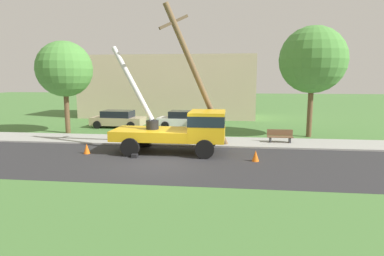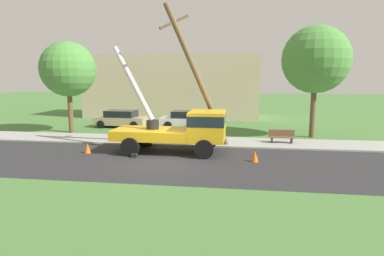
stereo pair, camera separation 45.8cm
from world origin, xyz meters
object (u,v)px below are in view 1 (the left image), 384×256
utility_truck (184,128)px  park_bench (280,137)px  traffic_cone_curbside (207,144)px  roadside_tree_far (65,69)px  roadside_tree_near (313,60)px  parked_sedan_tan (118,119)px  traffic_cone_ahead (256,156)px  leaning_utility_pole (197,77)px  parked_sedan_white (185,120)px  traffic_cone_behind (87,149)px

utility_truck → park_bench: utility_truck is taller
traffic_cone_curbside → roadside_tree_far: 12.52m
traffic_cone_curbside → roadside_tree_near: bearing=34.8°
traffic_cone_curbside → parked_sedan_tan: (-8.07, 7.38, 0.43)m
parked_sedan_tan → park_bench: size_ratio=2.80×
traffic_cone_ahead → parked_sedan_tan: parked_sedan_tan is taller
leaning_utility_pole → roadside_tree_far: bearing=157.6°
utility_truck → roadside_tree_near: 10.80m
traffic_cone_curbside → parked_sedan_white: (-2.44, 7.67, 0.43)m
utility_truck → traffic_cone_curbside: utility_truck is taller
parked_sedan_tan → parked_sedan_white: same height
leaning_utility_pole → traffic_cone_behind: 7.38m
parked_sedan_tan → roadside_tree_near: (14.93, -2.61, 4.63)m
traffic_cone_behind → traffic_cone_curbside: same height
traffic_cone_curbside → parked_sedan_tan: size_ratio=0.12×
traffic_cone_behind → parked_sedan_white: (4.07, 9.78, 0.43)m
traffic_cone_curbside → parked_sedan_white: size_ratio=0.12×
traffic_cone_behind → parked_sedan_white: size_ratio=0.12×
leaning_utility_pole → park_bench: bearing=21.1°
parked_sedan_white → roadside_tree_near: bearing=-17.4°
parked_sedan_tan → roadside_tree_near: 15.85m
parked_sedan_tan → traffic_cone_ahead: bearing=-43.3°
traffic_cone_ahead → roadside_tree_near: 9.96m
traffic_cone_ahead → roadside_tree_far: 15.82m
leaning_utility_pole → parked_sedan_white: (-1.81, 7.66, -3.50)m
traffic_cone_behind → traffic_cone_curbside: (6.51, 2.11, 0.00)m
leaning_utility_pole → traffic_cone_ahead: bearing=-39.7°
traffic_cone_curbside → roadside_tree_near: size_ratio=0.07×
park_bench → parked_sedan_white: bearing=140.4°
leaning_utility_pole → traffic_cone_ahead: (3.25, -2.70, -3.93)m
traffic_cone_curbside → parked_sedan_tan: parked_sedan_tan is taller
traffic_cone_behind → park_bench: park_bench is taller
utility_truck → leaning_utility_pole: 3.12m
leaning_utility_pole → traffic_cone_curbside: size_ratio=14.75×
traffic_cone_behind → parked_sedan_white: 10.60m
traffic_cone_behind → roadside_tree_far: bearing=124.7°
traffic_cone_behind → parked_sedan_tan: bearing=99.3°
traffic_cone_behind → roadside_tree_far: roadside_tree_far is taller
utility_truck → traffic_cone_ahead: size_ratio=12.07×
traffic_cone_ahead → parked_sedan_white: bearing=116.0°
leaning_utility_pole → roadside_tree_near: bearing=32.4°
park_bench → roadside_tree_far: bearing=171.6°
leaning_utility_pole → roadside_tree_near: leaning_utility_pole is taller
leaning_utility_pole → parked_sedan_white: leaning_utility_pole is taller
leaning_utility_pole → roadside_tree_near: (7.49, 4.76, 1.14)m
parked_sedan_tan → roadside_tree_far: roadside_tree_far is taller
traffic_cone_curbside → parked_sedan_tan: bearing=137.6°
traffic_cone_ahead → traffic_cone_curbside: bearing=134.2°
leaning_utility_pole → traffic_cone_ahead: size_ratio=14.75×
park_bench → traffic_cone_ahead: bearing=-111.6°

